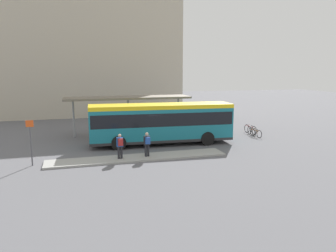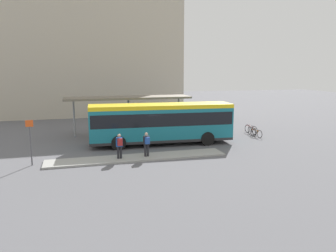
{
  "view_description": "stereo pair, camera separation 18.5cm",
  "coord_description": "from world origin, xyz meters",
  "px_view_note": "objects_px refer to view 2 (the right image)",
  "views": [
    {
      "loc": [
        -6.57,
        -24.33,
        5.77
      ],
      "look_at": [
        0.55,
        0.0,
        1.43
      ],
      "focal_mm": 35.0,
      "sensor_mm": 36.0,
      "label": 1
    },
    {
      "loc": [
        -6.39,
        -24.38,
        5.77
      ],
      "look_at": [
        0.55,
        0.0,
        1.43
      ],
      "focal_mm": 35.0,
      "sensor_mm": 36.0,
      "label": 2
    }
  ],
  "objects_px": {
    "potted_planter_near_shelter": "(165,129)",
    "potted_planter_far_side": "(118,133)",
    "bicycle_black": "(252,131)",
    "bicycle_red": "(251,129)",
    "platform_sign": "(30,140)",
    "pedestrian_companion": "(147,143)",
    "bicycle_orange": "(256,133)",
    "pedestrian_waiting": "(120,145)",
    "city_bus": "(161,121)"
  },
  "relations": [
    {
      "from": "pedestrian_companion",
      "to": "potted_planter_near_shelter",
      "type": "distance_m",
      "value": 7.09
    },
    {
      "from": "potted_planter_near_shelter",
      "to": "platform_sign",
      "type": "height_order",
      "value": "platform_sign"
    },
    {
      "from": "platform_sign",
      "to": "pedestrian_waiting",
      "type": "bearing_deg",
      "value": -4.15
    },
    {
      "from": "city_bus",
      "to": "bicycle_orange",
      "type": "xyz_separation_m",
      "value": [
        8.66,
        0.41,
        -1.5
      ]
    },
    {
      "from": "city_bus",
      "to": "bicycle_red",
      "type": "relative_size",
      "value": 6.19
    },
    {
      "from": "pedestrian_companion",
      "to": "bicycle_orange",
      "type": "distance_m",
      "value": 11.47
    },
    {
      "from": "pedestrian_companion",
      "to": "bicycle_orange",
      "type": "relative_size",
      "value": 1.0
    },
    {
      "from": "potted_planter_far_side",
      "to": "potted_planter_near_shelter",
      "type": "bearing_deg",
      "value": 7.47
    },
    {
      "from": "potted_planter_near_shelter",
      "to": "potted_planter_far_side",
      "type": "bearing_deg",
      "value": -172.53
    },
    {
      "from": "city_bus",
      "to": "potted_planter_near_shelter",
      "type": "distance_m",
      "value": 3.04
    },
    {
      "from": "city_bus",
      "to": "pedestrian_companion",
      "type": "bearing_deg",
      "value": -114.44
    },
    {
      "from": "bicycle_orange",
      "to": "potted_planter_far_side",
      "type": "xyz_separation_m",
      "value": [
        -11.76,
        1.7,
        0.33
      ]
    },
    {
      "from": "city_bus",
      "to": "pedestrian_waiting",
      "type": "distance_m",
      "value": 5.44
    },
    {
      "from": "pedestrian_waiting",
      "to": "pedestrian_companion",
      "type": "distance_m",
      "value": 1.79
    },
    {
      "from": "bicycle_orange",
      "to": "potted_planter_near_shelter",
      "type": "xyz_separation_m",
      "value": [
        -7.66,
        2.24,
        0.38
      ]
    },
    {
      "from": "bicycle_red",
      "to": "platform_sign",
      "type": "relative_size",
      "value": 0.64
    },
    {
      "from": "pedestrian_companion",
      "to": "platform_sign",
      "type": "xyz_separation_m",
      "value": [
        -7.12,
        0.33,
        0.52
      ]
    },
    {
      "from": "bicycle_red",
      "to": "potted_planter_far_side",
      "type": "height_order",
      "value": "potted_planter_far_side"
    },
    {
      "from": "potted_planter_far_side",
      "to": "bicycle_red",
      "type": "bearing_deg",
      "value": -0.79
    },
    {
      "from": "bicycle_black",
      "to": "potted_planter_near_shelter",
      "type": "height_order",
      "value": "potted_planter_near_shelter"
    },
    {
      "from": "city_bus",
      "to": "bicycle_red",
      "type": "distance_m",
      "value": 9.33
    },
    {
      "from": "pedestrian_companion",
      "to": "potted_planter_far_side",
      "type": "bearing_deg",
      "value": 5.68
    },
    {
      "from": "potted_planter_near_shelter",
      "to": "potted_planter_far_side",
      "type": "relative_size",
      "value": 1.04
    },
    {
      "from": "pedestrian_waiting",
      "to": "platform_sign",
      "type": "xyz_separation_m",
      "value": [
        -5.33,
        0.39,
        0.51
      ]
    },
    {
      "from": "pedestrian_waiting",
      "to": "platform_sign",
      "type": "bearing_deg",
      "value": 80.78
    },
    {
      "from": "city_bus",
      "to": "bicycle_orange",
      "type": "height_order",
      "value": "city_bus"
    },
    {
      "from": "bicycle_red",
      "to": "city_bus",
      "type": "bearing_deg",
      "value": 94.86
    },
    {
      "from": "bicycle_orange",
      "to": "bicycle_black",
      "type": "relative_size",
      "value": 0.93
    },
    {
      "from": "bicycle_orange",
      "to": "pedestrian_companion",
      "type": "bearing_deg",
      "value": 105.1
    },
    {
      "from": "potted_planter_near_shelter",
      "to": "bicycle_orange",
      "type": "bearing_deg",
      "value": -16.29
    },
    {
      "from": "pedestrian_companion",
      "to": "platform_sign",
      "type": "relative_size",
      "value": 0.57
    },
    {
      "from": "pedestrian_waiting",
      "to": "pedestrian_companion",
      "type": "relative_size",
      "value": 1.01
    },
    {
      "from": "bicycle_red",
      "to": "potted_planter_far_side",
      "type": "xyz_separation_m",
      "value": [
        -12.12,
        0.17,
        0.29
      ]
    },
    {
      "from": "bicycle_orange",
      "to": "bicycle_black",
      "type": "height_order",
      "value": "bicycle_black"
    },
    {
      "from": "pedestrian_waiting",
      "to": "bicycle_red",
      "type": "bearing_deg",
      "value": -70.82
    },
    {
      "from": "platform_sign",
      "to": "bicycle_red",
      "type": "bearing_deg",
      "value": 16.51
    },
    {
      "from": "bicycle_black",
      "to": "platform_sign",
      "type": "height_order",
      "value": "platform_sign"
    },
    {
      "from": "city_bus",
      "to": "bicycle_black",
      "type": "distance_m",
      "value": 8.89
    },
    {
      "from": "potted_planter_far_side",
      "to": "city_bus",
      "type": "bearing_deg",
      "value": -34.17
    },
    {
      "from": "pedestrian_companion",
      "to": "bicycle_red",
      "type": "relative_size",
      "value": 0.89
    },
    {
      "from": "bicycle_black",
      "to": "potted_planter_far_side",
      "type": "bearing_deg",
      "value": -88.33
    },
    {
      "from": "potted_planter_far_side",
      "to": "pedestrian_companion",
      "type": "bearing_deg",
      "value": -79.32
    },
    {
      "from": "bicycle_red",
      "to": "potted_planter_far_side",
      "type": "bearing_deg",
      "value": 81.92
    },
    {
      "from": "bicycle_red",
      "to": "potted_planter_near_shelter",
      "type": "bearing_deg",
      "value": 77.68
    },
    {
      "from": "pedestrian_waiting",
      "to": "potted_planter_far_side",
      "type": "height_order",
      "value": "pedestrian_waiting"
    },
    {
      "from": "pedestrian_companion",
      "to": "bicycle_orange",
      "type": "height_order",
      "value": "pedestrian_companion"
    },
    {
      "from": "city_bus",
      "to": "potted_planter_near_shelter",
      "type": "height_order",
      "value": "city_bus"
    },
    {
      "from": "pedestrian_companion",
      "to": "platform_sign",
      "type": "bearing_deg",
      "value": 82.32
    },
    {
      "from": "city_bus",
      "to": "bicycle_red",
      "type": "xyz_separation_m",
      "value": [
        9.01,
        1.94,
        -1.46
      ]
    },
    {
      "from": "bicycle_orange",
      "to": "city_bus",
      "type": "bearing_deg",
      "value": 86.38
    }
  ]
}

